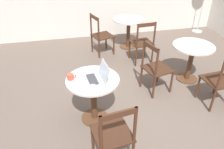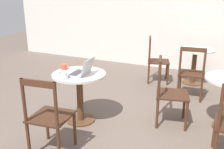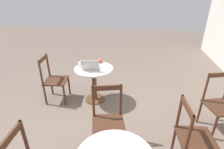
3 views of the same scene
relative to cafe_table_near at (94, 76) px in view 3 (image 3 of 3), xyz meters
The scene contains 10 objects.
ground_plane 0.87m from the cafe_table_near, ahead, with size 16.00×16.00×0.00m, color #66564C.
cafe_table_near is the anchor object (origin of this frame).
chair_near_front 0.80m from the cafe_table_near, 82.00° to the right, with size 0.48×0.48×0.91m.
chair_mid_left 1.22m from the cafe_table_near, 23.12° to the left, with size 0.52×0.52×0.91m.
chair_far_left 2.15m from the cafe_table_near, 77.42° to the left, with size 0.53×0.53×0.91m.
chair_far_front 1.97m from the cafe_table_near, 50.60° to the left, with size 0.46×0.46×0.91m.
laptop 0.23m from the cafe_table_near, 28.13° to the right, with size 0.32×0.36×0.22m.
mouse 0.31m from the cafe_table_near, 163.73° to the right, with size 0.06×0.10×0.03m.
mug 0.36m from the cafe_table_near, 168.68° to the left, with size 0.12×0.09×0.08m.
drinking_glass 0.35m from the cafe_table_near, 96.76° to the right, with size 0.07×0.07×0.09m.
Camera 3 is at (2.23, 0.85, 2.02)m, focal length 28.00 mm.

